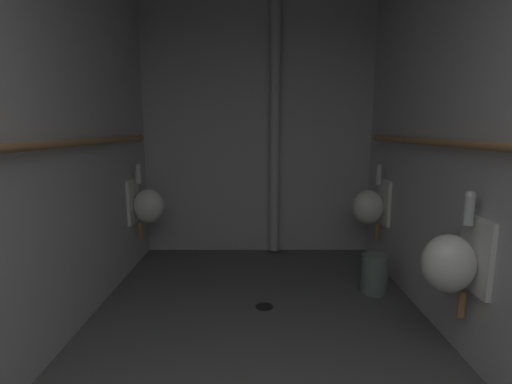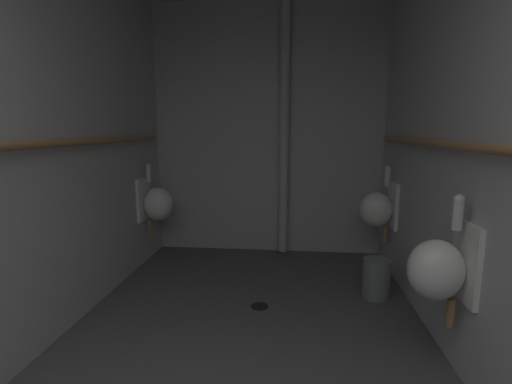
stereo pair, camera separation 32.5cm
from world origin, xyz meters
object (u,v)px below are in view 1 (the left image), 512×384
Objects in this scene: urinal_right_far at (372,206)px; urinal_right_mid at (453,262)px; floor_drain at (265,306)px; standpipe_back_wall at (276,131)px; urinal_left_mid at (148,205)px; waste_bin at (376,274)px.

urinal_right_mid is at bearing -90.00° from urinal_right_far.
floor_drain is at bearing 146.11° from urinal_right_mid.
standpipe_back_wall reaches higher than urinal_right_mid.
urinal_left_mid is 1.00× the size of urinal_right_mid.
waste_bin is at bearing -16.47° from urinal_left_mid.
urinal_right_far is 0.28× the size of standpipe_back_wall.
urinal_right_mid is 1.10m from waste_bin.
waste_bin is (2.11, -0.62, -0.47)m from urinal_left_mid.
standpipe_back_wall is at bearing 114.38° from urinal_right_mid.
urinal_right_far is 1.50m from floor_drain.
urinal_left_mid is 0.28× the size of standpipe_back_wall.
urinal_right_mid is 1.43m from floor_drain.
urinal_right_mid is at bearing -35.87° from urinal_left_mid.
waste_bin reaches higher than floor_drain.
urinal_right_far is 0.75m from waste_bin.
urinal_left_mid is at bearing -161.36° from standpipe_back_wall.
urinal_right_far is (2.23, -0.05, 0.00)m from urinal_left_mid.
urinal_right_mid is 1.00× the size of urinal_right_far.
waste_bin is (0.95, 0.27, 0.16)m from floor_drain.
waste_bin is (-0.11, -0.57, -0.47)m from urinal_right_far.
floor_drain is at bearing -164.14° from waste_bin.
urinal_right_far is (0.00, 1.56, 0.00)m from urinal_right_mid.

